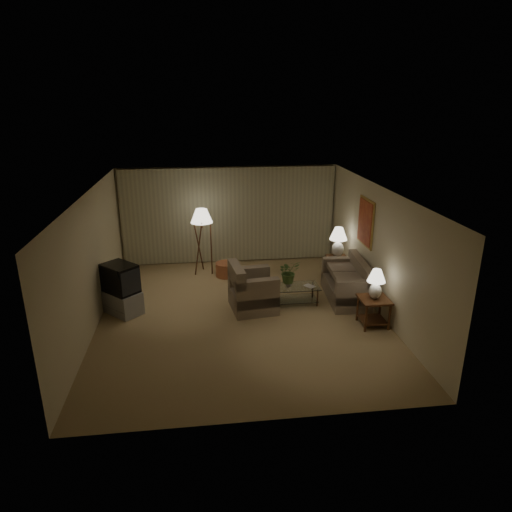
{
  "coord_description": "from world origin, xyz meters",
  "views": [
    {
      "loc": [
        -0.8,
        -8.93,
        4.47
      ],
      "look_at": [
        0.41,
        0.6,
        1.11
      ],
      "focal_mm": 32.0,
      "sensor_mm": 36.0,
      "label": 1
    }
  ],
  "objects_px": {
    "armchair": "(253,291)",
    "side_table_near": "(374,307)",
    "vase": "(289,284)",
    "table_lamp_far": "(338,240)",
    "coffee_table": "(295,292)",
    "sofa": "(346,284)",
    "floor_lamp": "(202,240)",
    "side_table_far": "(337,264)",
    "ottoman": "(226,269)",
    "table_lamp_near": "(376,282)",
    "crt_tv": "(120,278)",
    "tv_cabinet": "(123,302)"
  },
  "relations": [
    {
      "from": "armchair",
      "to": "side_table_near",
      "type": "relative_size",
      "value": 2.04
    },
    {
      "from": "side_table_near",
      "to": "vase",
      "type": "bearing_deg",
      "value": 140.75
    },
    {
      "from": "side_table_near",
      "to": "vase",
      "type": "height_order",
      "value": "side_table_near"
    },
    {
      "from": "table_lamp_far",
      "to": "coffee_table",
      "type": "relative_size",
      "value": 0.71
    },
    {
      "from": "coffee_table",
      "to": "table_lamp_far",
      "type": "bearing_deg",
      "value": 44.37
    },
    {
      "from": "sofa",
      "to": "floor_lamp",
      "type": "bearing_deg",
      "value": -118.38
    },
    {
      "from": "side_table_far",
      "to": "ottoman",
      "type": "relative_size",
      "value": 1.1
    },
    {
      "from": "floor_lamp",
      "to": "ottoman",
      "type": "bearing_deg",
      "value": -27.75
    },
    {
      "from": "floor_lamp",
      "to": "vase",
      "type": "distance_m",
      "value": 2.92
    },
    {
      "from": "vase",
      "to": "floor_lamp",
      "type": "bearing_deg",
      "value": 130.79
    },
    {
      "from": "table_lamp_near",
      "to": "table_lamp_far",
      "type": "relative_size",
      "value": 0.82
    },
    {
      "from": "crt_tv",
      "to": "floor_lamp",
      "type": "bearing_deg",
      "value": 96.02
    },
    {
      "from": "table_lamp_near",
      "to": "side_table_near",
      "type": "bearing_deg",
      "value": -14.04
    },
    {
      "from": "sofa",
      "to": "side_table_far",
      "type": "distance_m",
      "value": 1.26
    },
    {
      "from": "table_lamp_near",
      "to": "floor_lamp",
      "type": "relative_size",
      "value": 0.36
    },
    {
      "from": "side_table_near",
      "to": "vase",
      "type": "relative_size",
      "value": 4.3
    },
    {
      "from": "side_table_near",
      "to": "table_lamp_far",
      "type": "distance_m",
      "value": 2.68
    },
    {
      "from": "armchair",
      "to": "tv_cabinet",
      "type": "height_order",
      "value": "armchair"
    },
    {
      "from": "tv_cabinet",
      "to": "side_table_near",
      "type": "bearing_deg",
      "value": 31.78
    },
    {
      "from": "armchair",
      "to": "vase",
      "type": "bearing_deg",
      "value": -85.55
    },
    {
      "from": "armchair",
      "to": "side_table_near",
      "type": "xyz_separation_m",
      "value": [
        2.36,
        -1.08,
        -0.0
      ]
    },
    {
      "from": "side_table_near",
      "to": "coffee_table",
      "type": "xyz_separation_m",
      "value": [
        -1.38,
        1.25,
        -0.14
      ]
    },
    {
      "from": "table_lamp_far",
      "to": "ottoman",
      "type": "distance_m",
      "value": 3.0
    },
    {
      "from": "armchair",
      "to": "tv_cabinet",
      "type": "relative_size",
      "value": 1.29
    },
    {
      "from": "tv_cabinet",
      "to": "crt_tv",
      "type": "xyz_separation_m",
      "value": [
        0.0,
        -0.0,
        0.56
      ]
    },
    {
      "from": "coffee_table",
      "to": "floor_lamp",
      "type": "bearing_deg",
      "value": 132.97
    },
    {
      "from": "side_table_far",
      "to": "floor_lamp",
      "type": "relative_size",
      "value": 0.34
    },
    {
      "from": "armchair",
      "to": "coffee_table",
      "type": "distance_m",
      "value": 1.0
    },
    {
      "from": "table_lamp_near",
      "to": "tv_cabinet",
      "type": "relative_size",
      "value": 0.67
    },
    {
      "from": "table_lamp_far",
      "to": "floor_lamp",
      "type": "distance_m",
      "value": 3.52
    },
    {
      "from": "armchair",
      "to": "floor_lamp",
      "type": "distance_m",
      "value": 2.63
    },
    {
      "from": "armchair",
      "to": "side_table_far",
      "type": "height_order",
      "value": "armchair"
    },
    {
      "from": "sofa",
      "to": "armchair",
      "type": "bearing_deg",
      "value": -78.84
    },
    {
      "from": "side_table_near",
      "to": "table_lamp_near",
      "type": "bearing_deg",
      "value": 165.96
    },
    {
      "from": "tv_cabinet",
      "to": "floor_lamp",
      "type": "distance_m",
      "value": 2.9
    },
    {
      "from": "armchair",
      "to": "vase",
      "type": "height_order",
      "value": "armchair"
    },
    {
      "from": "table_lamp_far",
      "to": "table_lamp_near",
      "type": "bearing_deg",
      "value": -90.0
    },
    {
      "from": "sofa",
      "to": "tv_cabinet",
      "type": "xyz_separation_m",
      "value": [
        -5.05,
        -0.11,
        -0.12
      ]
    },
    {
      "from": "armchair",
      "to": "ottoman",
      "type": "height_order",
      "value": "armchair"
    },
    {
      "from": "armchair",
      "to": "crt_tv",
      "type": "bearing_deg",
      "value": 79.49
    },
    {
      "from": "vase",
      "to": "ottoman",
      "type": "bearing_deg",
      "value": 124.66
    },
    {
      "from": "sofa",
      "to": "side_table_near",
      "type": "bearing_deg",
      "value": 10.51
    },
    {
      "from": "vase",
      "to": "table_lamp_far",
      "type": "bearing_deg",
      "value": 41.42
    },
    {
      "from": "floor_lamp",
      "to": "side_table_near",
      "type": "bearing_deg",
      "value": -45.16
    },
    {
      "from": "table_lamp_near",
      "to": "ottoman",
      "type": "relative_size",
      "value": 1.16
    },
    {
      "from": "sofa",
      "to": "tv_cabinet",
      "type": "distance_m",
      "value": 5.05
    },
    {
      "from": "coffee_table",
      "to": "vase",
      "type": "bearing_deg",
      "value": -180.0
    },
    {
      "from": "ottoman",
      "to": "vase",
      "type": "relative_size",
      "value": 3.91
    },
    {
      "from": "coffee_table",
      "to": "vase",
      "type": "relative_size",
      "value": 7.78
    },
    {
      "from": "sofa",
      "to": "vase",
      "type": "relative_size",
      "value": 12.84
    }
  ]
}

